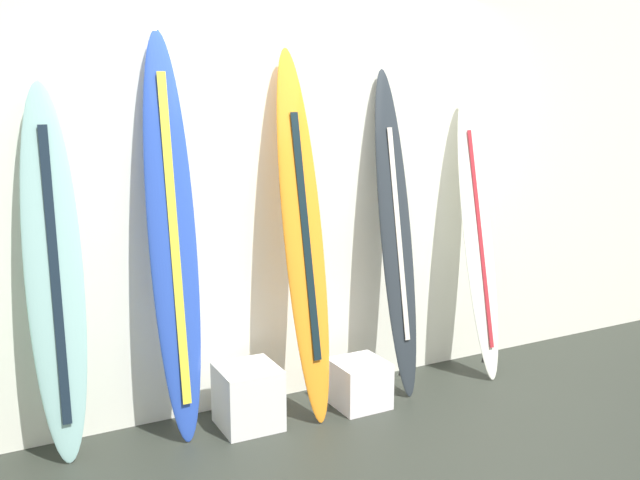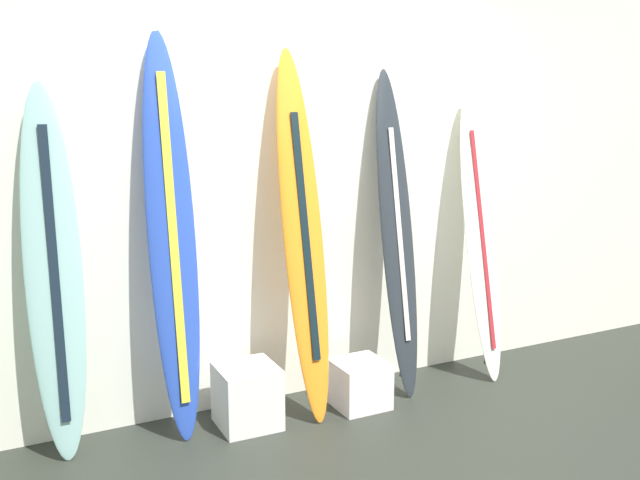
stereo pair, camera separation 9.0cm
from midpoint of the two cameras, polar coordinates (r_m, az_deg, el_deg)
name	(u,v)px [view 1 (the left image)]	position (r m, az deg, el deg)	size (l,w,h in m)	color
ground	(416,476)	(4.01, 6.78, -17.63)	(8.00, 8.00, 0.04)	#252923
wall_back	(302,175)	(4.65, -1.93, 5.05)	(7.20, 0.20, 2.80)	silver
surfboard_seafoam	(55,280)	(4.03, -20.43, -2.89)	(0.30, 0.28, 1.98)	#8DBEB9
surfboard_cobalt	(173,240)	(4.09, -11.94, -0.04)	(0.27, 0.36, 2.25)	#2748B3
surfboard_sunset	(303,239)	(4.29, -1.89, 0.07)	(0.27, 0.49, 2.17)	orange
surfboard_charcoal	(396,237)	(4.67, 5.35, 0.23)	(0.25, 0.44, 2.06)	#252B31
surfboard_ivory	(478,242)	(5.06, 11.64, -0.16)	(0.28, 0.46, 1.88)	silver
display_block_left	(359,383)	(4.65, 2.48, -11.01)	(0.31, 0.31, 0.29)	white
display_block_center	(248,397)	(4.39, -6.18, -11.94)	(0.34, 0.34, 0.36)	silver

